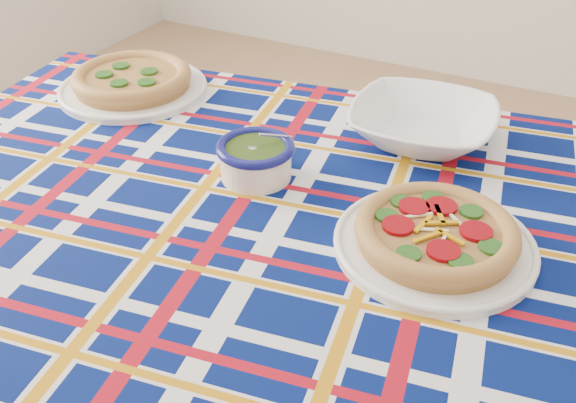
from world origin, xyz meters
The scene contains 7 objects.
floor centered at (0.00, 0.00, 0.00)m, with size 4.00×4.00×0.00m, color #A27754.
dining_table centered at (0.29, -0.49, 0.69)m, with size 1.76×1.26×0.76m.
tablecloth centered at (0.29, -0.49, 0.71)m, with size 1.65×1.04×0.11m, color #041150, non-canonical shape.
main_focaccia_plate centered at (0.44, -0.46, 0.79)m, with size 0.31×0.31×0.06m, color #A06D38, non-canonical shape.
pesto_bowl centered at (0.11, -0.41, 0.80)m, with size 0.14×0.14×0.08m, color #20350E, non-canonical shape.
serving_bowl centered at (0.32, -0.15, 0.80)m, with size 0.27×0.27×0.07m, color white.
second_focaccia_plate centered at (-0.31, -0.23, 0.79)m, with size 0.33×0.33×0.06m, color #A06D38, non-canonical shape.
Camera 1 is at (0.60, -1.22, 1.36)m, focal length 40.00 mm.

